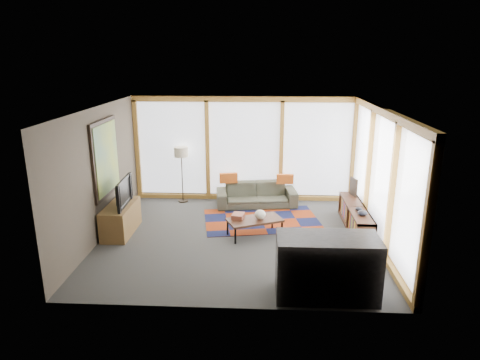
# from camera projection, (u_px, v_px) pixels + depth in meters

# --- Properties ---
(ground) EXTENTS (5.50, 5.50, 0.00)m
(ground) POSITION_uv_depth(u_px,v_px,m) (239.00, 238.00, 8.63)
(ground) COLOR #32322F
(ground) RESTS_ON ground
(room_envelope) EXTENTS (5.52, 5.02, 2.62)m
(room_envelope) POSITION_uv_depth(u_px,v_px,m) (265.00, 157.00, 8.71)
(room_envelope) COLOR #453D31
(room_envelope) RESTS_ON ground
(rug) EXTENTS (2.74, 2.01, 0.01)m
(rug) POSITION_uv_depth(u_px,v_px,m) (262.00, 220.00, 9.54)
(rug) COLOR maroon
(rug) RESTS_ON ground
(sofa) EXTENTS (2.01, 1.00, 0.56)m
(sofa) POSITION_uv_depth(u_px,v_px,m) (256.00, 195.00, 10.40)
(sofa) COLOR #323426
(sofa) RESTS_ON ground
(pillow_left) EXTENTS (0.45, 0.21, 0.24)m
(pillow_left) POSITION_uv_depth(u_px,v_px,m) (229.00, 178.00, 10.36)
(pillow_left) COLOR #B44F17
(pillow_left) RESTS_ON sofa
(pillow_right) EXTENTS (0.41, 0.13, 0.23)m
(pillow_right) POSITION_uv_depth(u_px,v_px,m) (285.00, 179.00, 10.30)
(pillow_right) COLOR #B44F17
(pillow_right) RESTS_ON sofa
(floor_lamp) EXTENTS (0.35, 0.35, 1.40)m
(floor_lamp) POSITION_uv_depth(u_px,v_px,m) (182.00, 175.00, 10.58)
(floor_lamp) COLOR #2F2519
(floor_lamp) RESTS_ON ground
(coffee_table) EXTENTS (1.21, 0.93, 0.36)m
(coffee_table) POSITION_uv_depth(u_px,v_px,m) (255.00, 227.00, 8.68)
(coffee_table) COLOR #311B12
(coffee_table) RESTS_ON ground
(book_stack) EXTENTS (0.28, 0.32, 0.09)m
(book_stack) POSITION_uv_depth(u_px,v_px,m) (238.00, 216.00, 8.67)
(book_stack) COLOR brown
(book_stack) RESTS_ON coffee_table
(vase) EXTENTS (0.24, 0.24, 0.20)m
(vase) POSITION_uv_depth(u_px,v_px,m) (260.00, 215.00, 8.60)
(vase) COLOR beige
(vase) RESTS_ON coffee_table
(bookshelf) EXTENTS (0.37, 2.02, 0.50)m
(bookshelf) POSITION_uv_depth(u_px,v_px,m) (356.00, 218.00, 9.00)
(bookshelf) COLOR #311B12
(bookshelf) RESTS_ON ground
(bowl_a) EXTENTS (0.20, 0.20, 0.10)m
(bowl_a) POSITION_uv_depth(u_px,v_px,m) (363.00, 213.00, 8.43)
(bowl_a) COLOR black
(bowl_a) RESTS_ON bookshelf
(bowl_b) EXTENTS (0.17, 0.17, 0.07)m
(bowl_b) POSITION_uv_depth(u_px,v_px,m) (359.00, 209.00, 8.68)
(bowl_b) COLOR black
(bowl_b) RESTS_ON bookshelf
(shelf_picture) EXTENTS (0.11, 0.31, 0.40)m
(shelf_picture) POSITION_uv_depth(u_px,v_px,m) (354.00, 187.00, 9.58)
(shelf_picture) COLOR black
(shelf_picture) RESTS_ON bookshelf
(tv_console) EXTENTS (0.51, 1.22, 0.61)m
(tv_console) POSITION_uv_depth(u_px,v_px,m) (121.00, 219.00, 8.80)
(tv_console) COLOR brown
(tv_console) RESTS_ON ground
(television) EXTENTS (0.17, 0.99, 0.57)m
(television) POSITION_uv_depth(u_px,v_px,m) (120.00, 192.00, 8.59)
(television) COLOR black
(television) RESTS_ON tv_console
(bar_counter) EXTENTS (1.53, 0.72, 0.96)m
(bar_counter) POSITION_uv_depth(u_px,v_px,m) (327.00, 267.00, 6.43)
(bar_counter) COLOR black
(bar_counter) RESTS_ON ground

